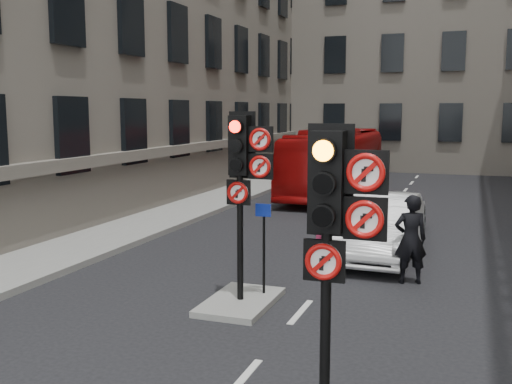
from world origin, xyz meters
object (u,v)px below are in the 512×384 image
Objects in this scene: car_white at (381,226)px; motorcyclist at (411,239)px; bus_red at (335,162)px; motorcycle at (393,232)px; car_silver at (393,214)px; car_pink at (360,222)px; signal_near at (335,215)px; signal_far at (244,165)px; info_sign at (264,236)px.

motorcyclist is at bearing -65.27° from car_white.
motorcycle is (3.78, -10.11, -0.92)m from bus_red.
car_silver is 1.53m from car_pink.
signal_near reaches higher than car_silver.
signal_far is 6.50m from car_pink.
motorcyclist is at bearing -75.11° from car_silver.
car_silver is 0.39× the size of bus_red.
info_sign is (1.89, -15.02, -0.16)m from bus_red.
motorcyclist is (0.21, 6.62, -1.61)m from signal_near.
signal_far is at bearing -112.49° from motorcycle.
car_white is (1.87, 4.83, -1.91)m from signal_far.
info_sign is (-0.90, -5.56, 0.65)m from car_pink.
motorcycle is at bearing -34.50° from car_pink.
bus_red is at bearing 105.31° from car_pink.
car_silver is 2.58m from car_white.
bus_red is 5.77× the size of info_sign.
car_pink is (-0.72, -1.35, -0.06)m from car_silver.
motorcycle is 2.91m from motorcyclist.
signal_far is 0.35× the size of bus_red.
signal_near reaches higher than car_white.
signal_near is 10.36m from car_pink.
car_white is 2.73× the size of motorcycle.
car_white is 4.65m from info_sign.
signal_near is 9.04m from car_white.
signal_far is 2.04× the size of motorcycle.
signal_near is 11.59m from car_silver.
signal_near reaches higher than info_sign.
signal_far reaches higher than car_silver.
motorcycle is at bearing 68.76° from signal_far.
signal_far reaches higher than motorcycle.
info_sign is at bearing 117.93° from signal_near.
bus_red is (-1.67, 15.52, -1.26)m from signal_far.
bus_red is 5.90× the size of motorcycle.
motorcyclist is 3.37m from info_sign.
signal_near is 5.26m from info_sign.
car_pink is 2.41× the size of info_sign.
bus_red reaches higher than car_pink.
car_pink is 5.67m from info_sign.
car_silver is (-0.76, 11.41, -1.90)m from signal_near.
car_pink is at bearing 122.56° from car_white.
signal_near is at bearing 67.82° from motorcyclist.
signal_far is at bearing -109.73° from car_white.
signal_near is at bearing -83.83° from car_white.
car_pink is 1.18m from motorcycle.
car_pink is at bearing -114.82° from car_silver.
car_white reaches higher than car_pink.
car_pink is 2.23× the size of motorcyclist.
info_sign is at bearing -82.30° from bus_red.
bus_red reaches higher than car_silver.
info_sign is at bearing 18.89° from motorcyclist.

